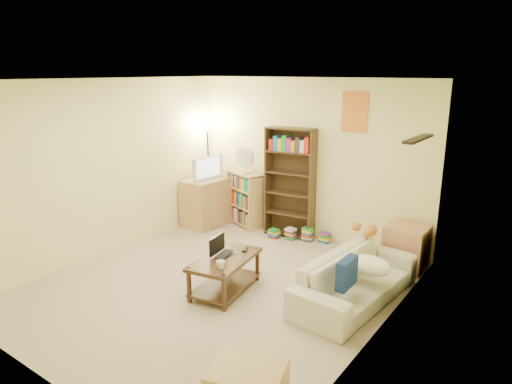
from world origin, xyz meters
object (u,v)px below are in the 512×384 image
short_bookshelf (245,199)px  desk_fan (245,160)px  laptop (227,255)px  floor_lamp (208,145)px  sofa (356,279)px  television (205,168)px  tall_bookshelf (290,180)px  tv_stand (206,202)px  tabby_cat (368,231)px  coffee_table (225,269)px  side_table (406,247)px  mug (221,265)px

short_bookshelf → desk_fan: (0.05, -0.05, 0.70)m
laptop → floor_lamp: 2.88m
sofa → television: 3.45m
tall_bookshelf → short_bookshelf: tall_bookshelf is taller
television → floor_lamp: floor_lamp is taller
tv_stand → short_bookshelf: bearing=39.0°
tabby_cat → desk_fan: 2.58m
sofa → television: bearing=77.1°
coffee_table → desk_fan: desk_fan is taller
laptop → tv_stand: tv_stand is taller
laptop → side_table: bearing=-51.7°
short_bookshelf → side_table: (2.84, -0.15, -0.17)m
television → short_bookshelf: 0.86m
tv_stand → short_bookshelf: size_ratio=0.88×
sofa → floor_lamp: floor_lamp is taller
short_bookshelf → side_table: size_ratio=1.56×
mug → television: (-1.99, 1.98, 0.53)m
sofa → desk_fan: 3.09m
mug → desk_fan: 2.80m
mug → floor_lamp: size_ratio=0.08×
coffee_table → laptop: 0.17m
side_table → floor_lamp: bearing=180.0°
laptop → tabby_cat: bearing=-53.8°
coffee_table → laptop: (-0.00, 0.05, 0.16)m
laptop → floor_lamp: bearing=33.4°
coffee_table → side_table: bearing=41.6°
tabby_cat → tall_bookshelf: (-1.59, 0.69, 0.31)m
mug → short_bookshelf: short_bookshelf is taller
floor_lamp → desk_fan: bearing=8.1°
floor_lamp → side_table: size_ratio=2.85×
tv_stand → television: size_ratio=1.19×
mug → side_table: side_table is taller
laptop → short_bookshelf: 2.42m
sofa → mug: sofa is taller
mug → tall_bookshelf: (-0.55, 2.38, 0.44)m
floor_lamp → laptop: bearing=-44.2°
mug → desk_fan: size_ratio=0.31×
coffee_table → side_table: 2.50m
laptop → tv_stand: (-1.82, 1.66, -0.04)m
desk_fan → side_table: size_ratio=0.75×
short_bookshelf → tv_stand: bearing=-123.9°
sofa → tv_stand: tv_stand is taller
mug → side_table: bearing=58.0°
coffee_table → tabby_cat: bearing=39.7°
tabby_cat → coffee_table: (-1.21, -1.42, -0.33)m
side_table → tall_bookshelf: bearing=175.6°
television → floor_lamp: size_ratio=0.40×
laptop → tall_bookshelf: size_ratio=0.20×
sofa → tall_bookshelf: tall_bookshelf is taller
laptop → desk_fan: (-1.23, 2.01, 0.72)m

